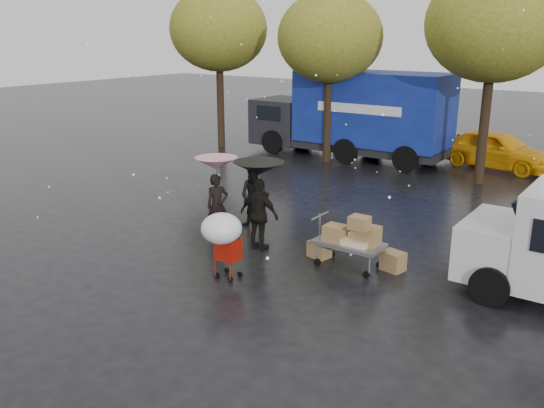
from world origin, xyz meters
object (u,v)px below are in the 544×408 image
Objects in this scene: person_black at (259,215)px; vendor_cart at (353,237)px; blue_truck at (353,115)px; shopping_cart at (223,232)px; yellow_taxi at (496,149)px; person_pink at (217,205)px.

vendor_cart is (2.32, 0.27, -0.15)m from person_black.
blue_truck reaches higher than vendor_cart.
shopping_cart is 0.34× the size of yellow_taxi.
yellow_taxi is (1.74, 13.94, -0.33)m from shopping_cart.
person_black is 0.21× the size of blue_truck.
yellow_taxi is at bearing 90.63° from vendor_cart.
shopping_cart is at bearing -73.92° from blue_truck.
blue_truck is (-1.71, 10.46, 0.96)m from person_pink.
person_black is at bearing -73.48° from blue_truck.
person_black is 2.34m from vendor_cart.
shopping_cart is (1.89, -2.03, 0.26)m from person_pink.
person_pink is 0.37× the size of yellow_taxi.
blue_truck reaches higher than shopping_cart.
vendor_cart is at bearing -62.16° from person_pink.
shopping_cart is 0.18× the size of blue_truck.
person_pink is 1.05× the size of vendor_cart.
shopping_cart is 13.02m from blue_truck.
person_black reaches higher than yellow_taxi.
person_black is at bearing 103.55° from shopping_cart.
blue_truck is (-3.16, 10.65, 0.89)m from person_black.
blue_truck is (-3.60, 12.50, 0.69)m from shopping_cart.
person_pink reaches higher than shopping_cart.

